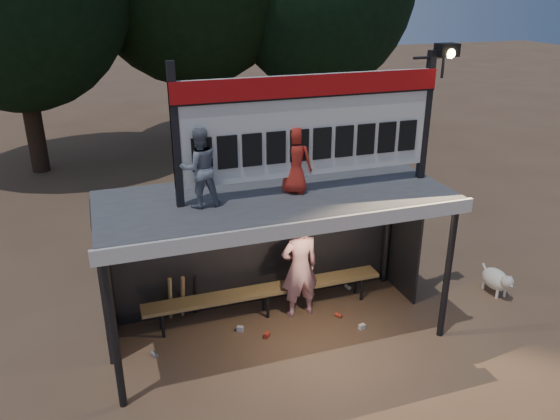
# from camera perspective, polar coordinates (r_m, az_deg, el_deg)

# --- Properties ---
(ground) EXTENTS (80.00, 80.00, 0.00)m
(ground) POSITION_cam_1_polar(r_m,az_deg,el_deg) (8.83, -0.40, -12.61)
(ground) COLOR brown
(ground) RESTS_ON ground
(player) EXTENTS (0.66, 0.45, 1.74)m
(player) POSITION_cam_1_polar(r_m,az_deg,el_deg) (8.82, 2.07, -6.00)
(player) COLOR white
(player) RESTS_ON ground
(child_a) EXTENTS (0.55, 0.44, 1.07)m
(child_a) POSITION_cam_1_polar(r_m,az_deg,el_deg) (7.22, -8.40, 4.37)
(child_a) COLOR slate
(child_a) RESTS_ON dugout_shelter
(child_b) EXTENTS (0.56, 0.52, 0.97)m
(child_b) POSITION_cam_1_polar(r_m,az_deg,el_deg) (7.68, 1.56, 5.27)
(child_b) COLOR #AF251A
(child_b) RESTS_ON dugout_shelter
(dugout_shelter) EXTENTS (5.10, 2.08, 2.32)m
(dugout_shelter) POSITION_cam_1_polar(r_m,az_deg,el_deg) (8.13, -0.98, -0.92)
(dugout_shelter) COLOR #404043
(dugout_shelter) RESTS_ON ground
(scoreboard_assembly) EXTENTS (4.10, 0.27, 1.99)m
(scoreboard_assembly) POSITION_cam_1_polar(r_m,az_deg,el_deg) (7.62, 3.59, 9.17)
(scoreboard_assembly) COLOR black
(scoreboard_assembly) RESTS_ON dugout_shelter
(bench) EXTENTS (4.00, 0.35, 0.48)m
(bench) POSITION_cam_1_polar(r_m,az_deg,el_deg) (9.03, -1.52, -8.45)
(bench) COLOR olive
(bench) RESTS_ON ground
(dog) EXTENTS (0.36, 0.81, 0.49)m
(dog) POSITION_cam_1_polar(r_m,az_deg,el_deg) (10.39, 21.74, -6.77)
(dog) COLOR silver
(dog) RESTS_ON ground
(bats) EXTENTS (0.47, 0.32, 0.84)m
(bats) POSITION_cam_1_polar(r_m,az_deg,el_deg) (9.02, -10.13, -8.89)
(bats) COLOR olive
(bats) RESTS_ON ground
(litter) EXTENTS (3.63, 1.32, 0.08)m
(litter) POSITION_cam_1_polar(r_m,az_deg,el_deg) (8.95, 0.89, -11.76)
(litter) COLOR #B3301E
(litter) RESTS_ON ground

